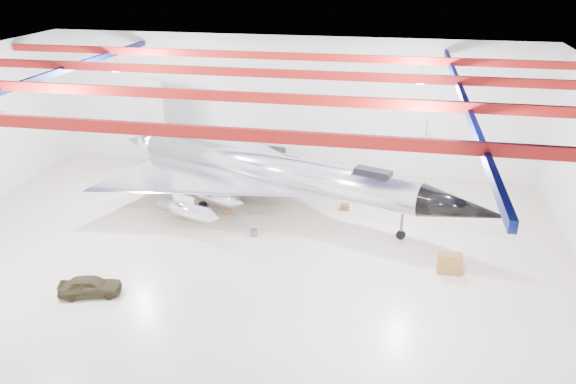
# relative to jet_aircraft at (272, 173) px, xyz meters

# --- Properties ---
(floor) EXTENTS (40.00, 40.00, 0.00)m
(floor) POSITION_rel_jet_aircraft_xyz_m (-0.48, -6.76, -2.67)
(floor) COLOR beige
(floor) RESTS_ON ground
(wall_back) EXTENTS (40.00, 0.00, 40.00)m
(wall_back) POSITION_rel_jet_aircraft_xyz_m (-0.48, 8.24, 2.83)
(wall_back) COLOR silver
(wall_back) RESTS_ON floor
(ceiling) EXTENTS (40.00, 40.00, 0.00)m
(ceiling) POSITION_rel_jet_aircraft_xyz_m (-0.48, -6.76, 8.33)
(ceiling) COLOR #0A0F38
(ceiling) RESTS_ON wall_back
(ceiling_structure) EXTENTS (39.50, 29.50, 1.08)m
(ceiling_structure) POSITION_rel_jet_aircraft_xyz_m (-0.48, -6.76, 7.66)
(ceiling_structure) COLOR maroon
(ceiling_structure) RESTS_ON ceiling
(jet_aircraft) EXTENTS (28.85, 21.62, 8.13)m
(jet_aircraft) POSITION_rel_jet_aircraft_xyz_m (0.00, 0.00, 0.00)
(jet_aircraft) COLOR silver
(jet_aircraft) RESTS_ON floor
(jeep) EXTENTS (3.50, 2.22, 1.11)m
(jeep) POSITION_rel_jet_aircraft_xyz_m (-7.06, -12.84, -2.11)
(jeep) COLOR #322B19
(jeep) RESTS_ON floor
(desk) EXTENTS (1.36, 0.72, 1.22)m
(desk) POSITION_rel_jet_aircraft_xyz_m (11.85, -6.81, -2.06)
(desk) COLOR brown
(desk) RESTS_ON floor
(crate_ply) EXTENTS (0.49, 0.41, 0.32)m
(crate_ply) POSITION_rel_jet_aircraft_xyz_m (-2.82, -1.64, -2.51)
(crate_ply) COLOR olive
(crate_ply) RESTS_ON floor
(toolbox_red) EXTENTS (0.46, 0.41, 0.27)m
(toolbox_red) POSITION_rel_jet_aircraft_xyz_m (-3.35, 1.30, -2.53)
(toolbox_red) COLOR maroon
(toolbox_red) RESTS_ON floor
(engine_drum) EXTENTS (0.64, 0.64, 0.44)m
(engine_drum) POSITION_rel_jet_aircraft_xyz_m (-0.22, -4.51, -2.45)
(engine_drum) COLOR #59595B
(engine_drum) RESTS_ON floor
(parts_bin) EXTENTS (0.65, 0.53, 0.44)m
(parts_bin) POSITION_rel_jet_aircraft_xyz_m (5.14, 0.67, -2.45)
(parts_bin) COLOR olive
(parts_bin) RESTS_ON floor
(crate_small) EXTENTS (0.41, 0.37, 0.23)m
(crate_small) POSITION_rel_jet_aircraft_xyz_m (-4.77, -0.64, -2.55)
(crate_small) COLOR #59595B
(crate_small) RESTS_ON floor
(oil_barrel) EXTENTS (0.57, 0.46, 0.39)m
(oil_barrel) POSITION_rel_jet_aircraft_xyz_m (-3.89, -2.64, -2.47)
(oil_barrel) COLOR olive
(oil_barrel) RESTS_ON floor
(spares_box) EXTENTS (0.43, 0.43, 0.34)m
(spares_box) POSITION_rel_jet_aircraft_xyz_m (4.22, 2.55, -2.50)
(spares_box) COLOR #59595B
(spares_box) RESTS_ON floor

